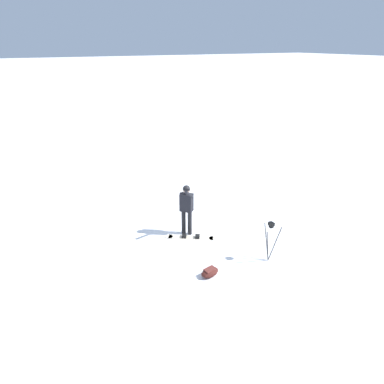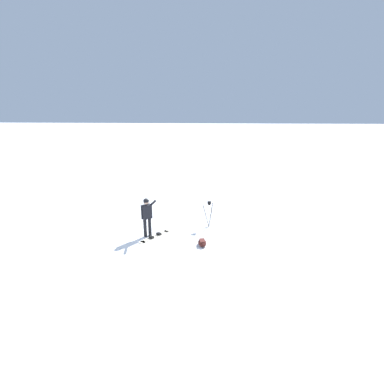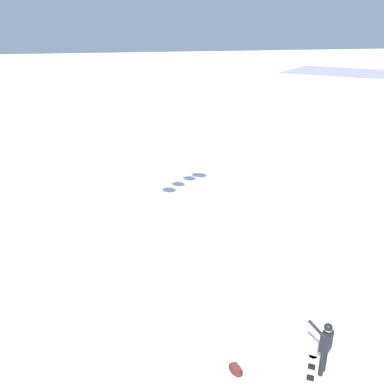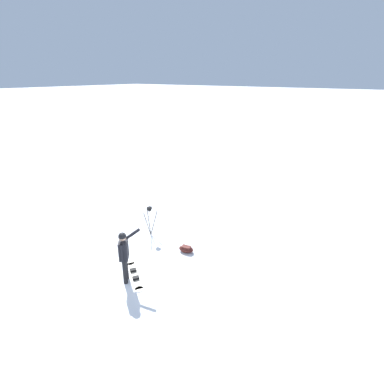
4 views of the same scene
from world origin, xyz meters
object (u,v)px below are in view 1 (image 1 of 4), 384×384
(snowboarder, at_px, (186,205))
(camera_tripod, at_px, (271,233))
(gear_bag_large, at_px, (210,272))
(snowboard, at_px, (191,237))

(snowboarder, bearing_deg, camera_tripod, -62.67)
(snowboarder, distance_m, camera_tripod, 2.94)
(camera_tripod, bearing_deg, gear_bag_large, 174.89)
(snowboarder, xyz_separation_m, snowboard, (-0.02, -0.33, -1.04))
(snowboard, relative_size, gear_bag_large, 2.45)
(snowboard, height_order, camera_tripod, camera_tripod)
(snowboarder, relative_size, gear_bag_large, 2.92)
(gear_bag_large, xyz_separation_m, camera_tripod, (1.92, -0.17, 0.78))
(snowboard, xyz_separation_m, gear_bag_large, (-0.56, -2.11, 0.10))
(snowboarder, distance_m, snowboard, 1.09)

